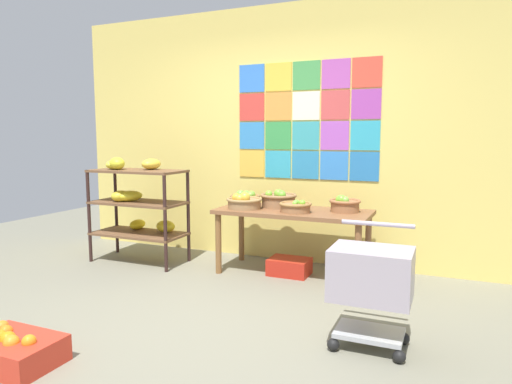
{
  "coord_description": "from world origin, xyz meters",
  "views": [
    {
      "loc": [
        1.7,
        -2.87,
        1.37
      ],
      "look_at": [
        -0.01,
        1.12,
        0.84
      ],
      "focal_mm": 31.94,
      "sensor_mm": 36.0,
      "label": 1
    }
  ],
  "objects_px": {
    "fruit_basket_centre": "(344,204)",
    "fruit_basket_right": "(296,207)",
    "fruit_basket_back_right": "(279,199)",
    "banana_shelf_unit": "(137,199)",
    "produce_crate_under_table": "(289,267)",
    "display_table": "(293,218)",
    "fruit_basket_left": "(244,202)",
    "fruit_basket_back_left": "(245,198)",
    "shopping_cart": "(371,279)",
    "orange_crate_foreground": "(12,349)"
  },
  "relations": [
    {
      "from": "produce_crate_under_table",
      "to": "fruit_basket_centre",
      "type": "bearing_deg",
      "value": 13.93
    },
    {
      "from": "fruit_basket_right",
      "to": "produce_crate_under_table",
      "type": "relative_size",
      "value": 0.78
    },
    {
      "from": "produce_crate_under_table",
      "to": "shopping_cart",
      "type": "bearing_deg",
      "value": -52.38
    },
    {
      "from": "fruit_basket_left",
      "to": "produce_crate_under_table",
      "type": "height_order",
      "value": "fruit_basket_left"
    },
    {
      "from": "display_table",
      "to": "produce_crate_under_table",
      "type": "distance_m",
      "value": 0.49
    },
    {
      "from": "fruit_basket_left",
      "to": "banana_shelf_unit",
      "type": "bearing_deg",
      "value": -176.09
    },
    {
      "from": "fruit_basket_centre",
      "to": "fruit_basket_back_left",
      "type": "height_order",
      "value": "fruit_basket_centre"
    },
    {
      "from": "fruit_basket_centre",
      "to": "fruit_basket_right",
      "type": "height_order",
      "value": "fruit_basket_centre"
    },
    {
      "from": "banana_shelf_unit",
      "to": "orange_crate_foreground",
      "type": "xyz_separation_m",
      "value": [
        0.75,
        -2.18,
        -0.6
      ]
    },
    {
      "from": "fruit_basket_right",
      "to": "shopping_cart",
      "type": "bearing_deg",
      "value": -52.96
    },
    {
      "from": "fruit_basket_centre",
      "to": "fruit_basket_left",
      "type": "relative_size",
      "value": 0.84
    },
    {
      "from": "fruit_basket_right",
      "to": "orange_crate_foreground",
      "type": "bearing_deg",
      "value": -114.56
    },
    {
      "from": "fruit_basket_back_right",
      "to": "fruit_basket_back_left",
      "type": "height_order",
      "value": "fruit_basket_back_right"
    },
    {
      "from": "banana_shelf_unit",
      "to": "fruit_basket_right",
      "type": "xyz_separation_m",
      "value": [
        1.79,
        0.08,
        0.01
      ]
    },
    {
      "from": "fruit_basket_centre",
      "to": "produce_crate_under_table",
      "type": "distance_m",
      "value": 0.83
    },
    {
      "from": "fruit_basket_right",
      "to": "produce_crate_under_table",
      "type": "height_order",
      "value": "fruit_basket_right"
    },
    {
      "from": "fruit_basket_centre",
      "to": "fruit_basket_left",
      "type": "height_order",
      "value": "fruit_basket_left"
    },
    {
      "from": "banana_shelf_unit",
      "to": "produce_crate_under_table",
      "type": "distance_m",
      "value": 1.81
    },
    {
      "from": "fruit_basket_left",
      "to": "orange_crate_foreground",
      "type": "bearing_deg",
      "value": -102.17
    },
    {
      "from": "banana_shelf_unit",
      "to": "fruit_basket_centre",
      "type": "xyz_separation_m",
      "value": [
        2.2,
        0.3,
        0.03
      ]
    },
    {
      "from": "fruit_basket_right",
      "to": "fruit_basket_back_right",
      "type": "bearing_deg",
      "value": 137.41
    },
    {
      "from": "display_table",
      "to": "fruit_basket_left",
      "type": "xyz_separation_m",
      "value": [
        -0.48,
        -0.12,
        0.15
      ]
    },
    {
      "from": "fruit_basket_back_right",
      "to": "shopping_cart",
      "type": "xyz_separation_m",
      "value": [
        1.17,
        -1.44,
        -0.27
      ]
    },
    {
      "from": "fruit_basket_centre",
      "to": "fruit_basket_right",
      "type": "bearing_deg",
      "value": -152.66
    },
    {
      "from": "fruit_basket_centre",
      "to": "fruit_basket_back_left",
      "type": "relative_size",
      "value": 0.94
    },
    {
      "from": "banana_shelf_unit",
      "to": "shopping_cart",
      "type": "distance_m",
      "value": 2.92
    },
    {
      "from": "fruit_basket_right",
      "to": "orange_crate_foreground",
      "type": "xyz_separation_m",
      "value": [
        -1.04,
        -2.27,
        -0.61
      ]
    },
    {
      "from": "display_table",
      "to": "shopping_cart",
      "type": "distance_m",
      "value": 1.65
    },
    {
      "from": "fruit_basket_back_left",
      "to": "shopping_cart",
      "type": "bearing_deg",
      "value": -43.49
    },
    {
      "from": "orange_crate_foreground",
      "to": "shopping_cart",
      "type": "distance_m",
      "value": 2.24
    },
    {
      "from": "shopping_cart",
      "to": "orange_crate_foreground",
      "type": "bearing_deg",
      "value": -140.31
    },
    {
      "from": "fruit_basket_centre",
      "to": "fruit_basket_back_right",
      "type": "bearing_deg",
      "value": 177.72
    },
    {
      "from": "banana_shelf_unit",
      "to": "orange_crate_foreground",
      "type": "bearing_deg",
      "value": -71.04
    },
    {
      "from": "display_table",
      "to": "fruit_basket_back_left",
      "type": "bearing_deg",
      "value": 165.29
    },
    {
      "from": "fruit_basket_centre",
      "to": "display_table",
      "type": "bearing_deg",
      "value": -169.76
    },
    {
      "from": "fruit_basket_back_left",
      "to": "fruit_basket_right",
      "type": "distance_m",
      "value": 0.72
    },
    {
      "from": "fruit_basket_right",
      "to": "fruit_basket_left",
      "type": "distance_m",
      "value": 0.55
    },
    {
      "from": "fruit_basket_back_right",
      "to": "fruit_basket_centre",
      "type": "xyz_separation_m",
      "value": [
        0.68,
        -0.03,
        -0.01
      ]
    },
    {
      "from": "fruit_basket_centre",
      "to": "orange_crate_foreground",
      "type": "relative_size",
      "value": 0.55
    },
    {
      "from": "display_table",
      "to": "fruit_basket_back_right",
      "type": "relative_size",
      "value": 4.05
    },
    {
      "from": "banana_shelf_unit",
      "to": "produce_crate_under_table",
      "type": "bearing_deg",
      "value": 5.77
    },
    {
      "from": "fruit_basket_back_left",
      "to": "shopping_cart",
      "type": "xyz_separation_m",
      "value": [
        1.56,
        -1.48,
        -0.25
      ]
    },
    {
      "from": "display_table",
      "to": "fruit_basket_right",
      "type": "distance_m",
      "value": 0.2
    },
    {
      "from": "fruit_basket_back_right",
      "to": "fruit_basket_right",
      "type": "relative_size",
      "value": 1.2
    },
    {
      "from": "banana_shelf_unit",
      "to": "produce_crate_under_table",
      "type": "height_order",
      "value": "banana_shelf_unit"
    },
    {
      "from": "orange_crate_foreground",
      "to": "display_table",
      "type": "bearing_deg",
      "value": 67.99
    },
    {
      "from": "fruit_basket_back_left",
      "to": "produce_crate_under_table",
      "type": "height_order",
      "value": "fruit_basket_back_left"
    },
    {
      "from": "shopping_cart",
      "to": "fruit_basket_back_left",
      "type": "bearing_deg",
      "value": 147.31
    },
    {
      "from": "fruit_basket_left",
      "to": "produce_crate_under_table",
      "type": "bearing_deg",
      "value": 10.73
    },
    {
      "from": "fruit_basket_left",
      "to": "shopping_cart",
      "type": "distance_m",
      "value": 1.9
    }
  ]
}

